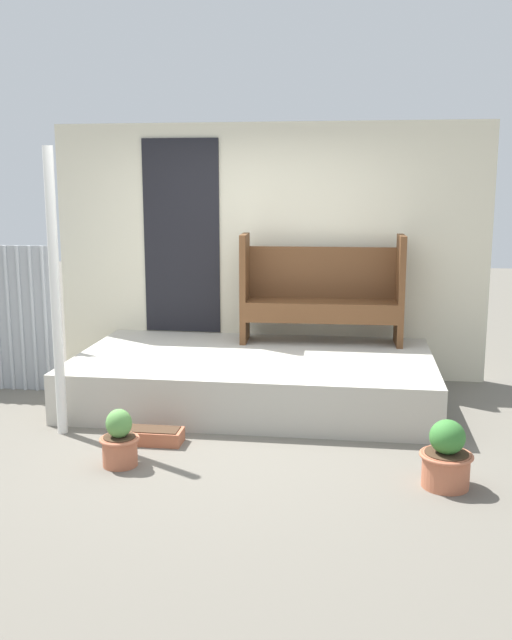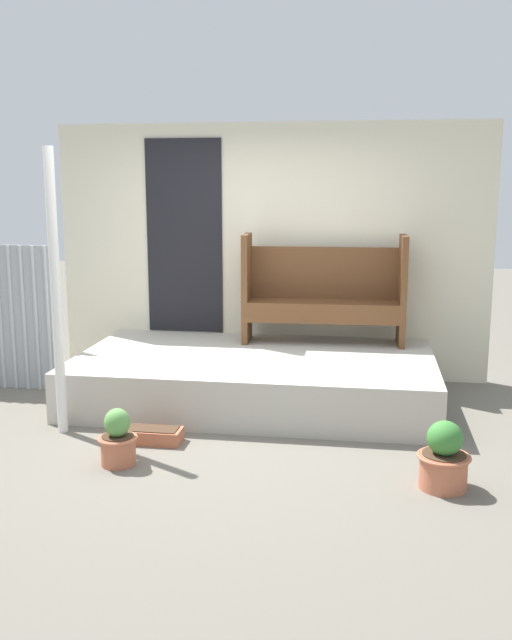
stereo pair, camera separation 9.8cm
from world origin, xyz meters
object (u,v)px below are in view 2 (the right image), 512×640
bench (323,289)px  planter_box_rect (152,435)px  support_post (56,294)px  flower_pot_left (118,440)px  flower_pot_middle (444,459)px

bench → planter_box_rect: bench is taller
support_post → flower_pot_left: (0.69, -0.60, -0.96)m
planter_box_rect → flower_pot_middle: bearing=-13.4°
bench → flower_pot_middle: size_ratio=3.42×
flower_pot_left → planter_box_rect: bearing=76.9°
support_post → flower_pot_middle: size_ratio=4.90×
bench → flower_pot_left: size_ratio=3.79×
bench → flower_pot_left: bearing=-122.1°
bench → planter_box_rect: size_ratio=3.43×
flower_pot_left → planter_box_rect: size_ratio=0.91×
flower_pot_left → flower_pot_middle: flower_pot_middle is taller
flower_pot_left → planter_box_rect: 0.50m
support_post → bench: (2.01, 1.71, -0.17)m
bench → planter_box_rect: 2.38m
support_post → planter_box_rect: size_ratio=4.91×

